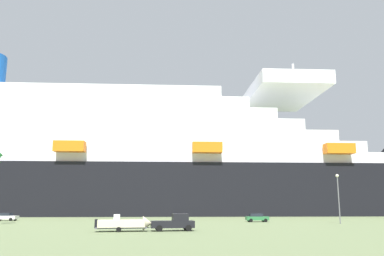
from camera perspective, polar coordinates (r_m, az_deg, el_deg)
The scene contains 7 objects.
ground_plane at distance 95.84m, azimuth -5.20°, elevation -12.80°, with size 600.00×600.00×0.00m, color #66754C.
cruise_ship at distance 125.97m, azimuth -15.02°, elevation -5.08°, with size 249.64×44.39×55.92m.
pickup_truck at distance 53.25m, azimuth -2.55°, elevation -13.41°, with size 5.72×2.56×2.20m.
small_boat_on_trailer at distance 52.81m, azimuth -9.30°, elevation -13.39°, with size 8.18×2.45×2.15m.
street_lamp at distance 75.91m, azimuth 20.22°, elevation -8.55°, with size 0.56×0.56×8.64m.
parked_car_green_wagon at distance 79.27m, azimuth 9.28°, elevation -12.55°, with size 4.36×2.24×1.58m.
parked_car_white_van at distance 91.46m, azimuth -25.19°, elevation -11.43°, with size 5.03×2.69×1.58m.
Camera 1 is at (-1.99, -65.76, 3.55)m, focal length 37.21 mm.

